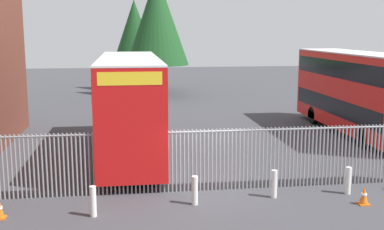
% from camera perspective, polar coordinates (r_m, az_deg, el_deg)
% --- Properties ---
extents(ground_plane, '(100.00, 100.00, 0.00)m').
position_cam_1_polar(ground_plane, '(24.72, -1.25, -2.97)').
color(ground_plane, '#3D3D42').
extents(palisade_fence, '(15.28, 0.14, 2.35)m').
position_cam_1_polar(palisade_fence, '(16.73, 1.45, -5.13)').
color(palisade_fence, gray).
rests_on(palisade_fence, ground).
extents(double_decker_bus_near_gate, '(2.54, 10.81, 4.42)m').
position_cam_1_polar(double_decker_bus_near_gate, '(27.35, 18.86, 2.90)').
color(double_decker_bus_near_gate, red).
rests_on(double_decker_bus_near_gate, ground).
extents(double_decker_bus_behind_fence_left, '(2.54, 10.81, 4.42)m').
position_cam_1_polar(double_decker_bus_behind_fence_left, '(21.40, -7.42, 1.52)').
color(double_decker_bus_behind_fence_left, red).
rests_on(double_decker_bus_behind_fence_left, ground).
extents(bollard_near_left, '(0.20, 0.20, 0.95)m').
position_cam_1_polar(bollard_near_left, '(14.96, -11.69, -10.03)').
color(bollard_near_left, silver).
rests_on(bollard_near_left, ground).
extents(bollard_center_front, '(0.20, 0.20, 0.95)m').
position_cam_1_polar(bollard_center_front, '(15.60, 0.33, -8.97)').
color(bollard_center_front, silver).
rests_on(bollard_center_front, ground).
extents(bollard_near_right, '(0.20, 0.20, 0.95)m').
position_cam_1_polar(bollard_near_right, '(16.47, 9.74, -8.09)').
color(bollard_near_right, silver).
rests_on(bollard_near_right, ground).
extents(bollard_far_right, '(0.20, 0.20, 0.95)m').
position_cam_1_polar(bollard_far_right, '(17.43, 18.08, -7.42)').
color(bollard_far_right, silver).
rests_on(bollard_far_right, ground).
extents(traffic_cone_mid_forecourt, '(0.34, 0.34, 0.59)m').
position_cam_1_polar(traffic_cone_mid_forecourt, '(16.62, 19.77, -9.05)').
color(traffic_cone_mid_forecourt, orange).
rests_on(traffic_cone_mid_forecourt, ground).
extents(tree_tall_back, '(4.54, 4.54, 8.40)m').
position_cam_1_polar(tree_tall_back, '(45.54, -6.86, 9.42)').
color(tree_tall_back, '#4C3823').
rests_on(tree_tall_back, ground).
extents(tree_short_side, '(4.37, 4.37, 8.86)m').
position_cam_1_polar(tree_short_side, '(45.23, -4.48, 10.19)').
color(tree_short_side, '#4C3823').
rests_on(tree_short_side, ground).
extents(tree_mid_row, '(5.30, 5.30, 10.27)m').
position_cam_1_polar(tree_mid_row, '(40.88, -4.17, 11.27)').
color(tree_mid_row, '#4C3823').
rests_on(tree_mid_row, ground).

